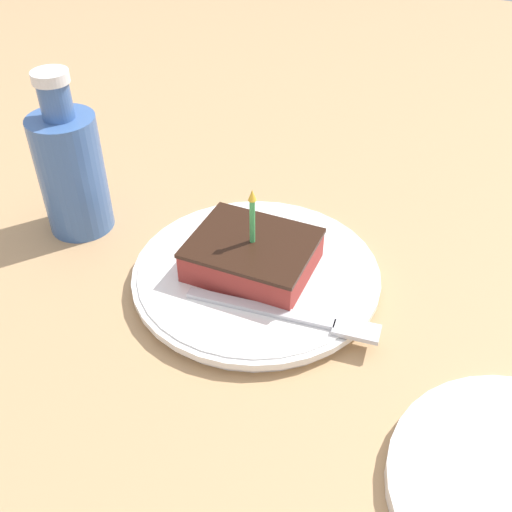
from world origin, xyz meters
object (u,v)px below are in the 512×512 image
at_px(plate, 256,275).
at_px(bottle, 71,169).
at_px(cake_slice, 253,254).
at_px(fork, 294,316).

relative_size(plate, bottle, 1.37).
height_order(cake_slice, bottle, bottle).
bearing_deg(fork, cake_slice, -128.45).
bearing_deg(cake_slice, plate, 78.07).
distance_m(plate, bottle, 0.25).
distance_m(plate, cake_slice, 0.03).
xyz_separation_m(plate, bottle, (-0.01, -0.24, 0.07)).
xyz_separation_m(plate, fork, (0.05, 0.06, 0.01)).
xyz_separation_m(fork, bottle, (-0.07, -0.30, 0.06)).
distance_m(fork, bottle, 0.32).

